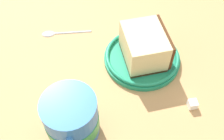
# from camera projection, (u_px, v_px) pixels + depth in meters

# --- Properties ---
(ground_plane) EXTENTS (1.60, 1.60, 0.02)m
(ground_plane) POSITION_uv_depth(u_px,v_px,m) (112.00, 65.00, 0.59)
(ground_plane) COLOR tan
(small_plate) EXTENTS (0.16, 0.16, 0.02)m
(small_plate) POSITION_uv_depth(u_px,v_px,m) (142.00, 57.00, 0.58)
(small_plate) COLOR #1E8C66
(small_plate) RESTS_ON ground_plane
(cake_slice) EXTENTS (0.11, 0.12, 0.07)m
(cake_slice) POSITION_uv_depth(u_px,v_px,m) (145.00, 46.00, 0.55)
(cake_slice) COLOR #472814
(cake_slice) RESTS_ON small_plate
(tea_mug) EXTENTS (0.09, 0.12, 0.10)m
(tea_mug) POSITION_uv_depth(u_px,v_px,m) (71.00, 119.00, 0.45)
(tea_mug) COLOR #3372BF
(tea_mug) RESTS_ON ground_plane
(teaspoon) EXTENTS (0.12, 0.04, 0.01)m
(teaspoon) POSITION_uv_depth(u_px,v_px,m) (56.00, 33.00, 0.63)
(teaspoon) COLOR silver
(teaspoon) RESTS_ON ground_plane
(sugar_cube) EXTENTS (0.02, 0.02, 0.02)m
(sugar_cube) POSITION_uv_depth(u_px,v_px,m) (193.00, 104.00, 0.51)
(sugar_cube) COLOR white
(sugar_cube) RESTS_ON ground_plane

